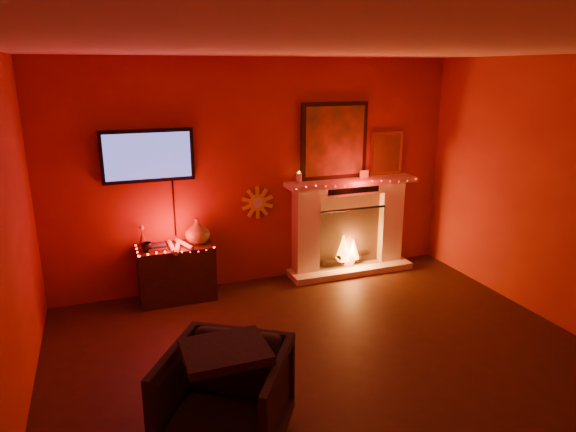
% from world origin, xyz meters
% --- Properties ---
extents(room, '(5.00, 5.00, 5.00)m').
position_xyz_m(room, '(0.00, 0.00, 1.35)').
color(room, black).
rests_on(room, ground).
extents(floor, '(5.00, 5.00, 0.00)m').
position_xyz_m(floor, '(0.00, 0.00, 0.00)').
color(floor, black).
rests_on(floor, ground).
extents(fireplace, '(1.72, 0.40, 2.18)m').
position_xyz_m(fireplace, '(1.14, 2.39, 0.72)').
color(fireplace, beige).
rests_on(fireplace, floor).
extents(tv, '(1.00, 0.07, 1.24)m').
position_xyz_m(tv, '(-1.30, 2.45, 1.65)').
color(tv, black).
rests_on(tv, room).
extents(sunburst_clock, '(0.40, 0.03, 0.40)m').
position_xyz_m(sunburst_clock, '(-0.05, 2.48, 1.00)').
color(sunburst_clock, gold).
rests_on(sunburst_clock, room).
extents(console_table, '(0.84, 0.54, 0.93)m').
position_xyz_m(console_table, '(-1.08, 2.26, 0.37)').
color(console_table, black).
rests_on(console_table, floor).
extents(armchair, '(1.12, 1.13, 0.75)m').
position_xyz_m(armchair, '(-1.14, -0.30, 0.38)').
color(armchair, black).
rests_on(armchair, floor).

